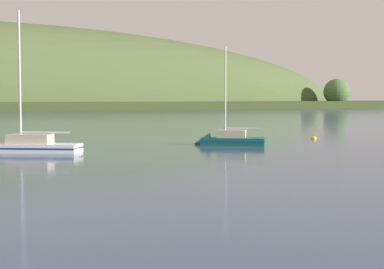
{
  "coord_description": "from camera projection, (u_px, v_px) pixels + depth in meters",
  "views": [
    {
      "loc": [
        -26.62,
        8.0,
        4.48
      ],
      "look_at": [
        -3.11,
        44.73,
        1.79
      ],
      "focal_mm": 54.95,
      "sensor_mm": 36.0,
      "label": 1
    }
  ],
  "objects": [
    {
      "name": "sailboat_midwater_white",
      "position": [
        21.0,
        150.0,
        48.8
      ],
      "size": [
        8.55,
        7.56,
        12.97
      ],
      "rotation": [
        0.0,
        0.0,
        2.47
      ],
      "color": "white",
      "rests_on": "ground"
    },
    {
      "name": "sailboat_near_mooring",
      "position": [
        225.0,
        142.0,
        56.38
      ],
      "size": [
        6.49,
        6.18,
        10.36
      ],
      "rotation": [
        0.0,
        0.0,
        2.4
      ],
      "color": "#0F564C",
      "rests_on": "ground"
    },
    {
      "name": "mooring_buoy_foreground",
      "position": [
        314.0,
        139.0,
        65.12
      ],
      "size": [
        0.63,
        0.63,
        0.71
      ],
      "color": "yellow",
      "rests_on": "ground"
    }
  ]
}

